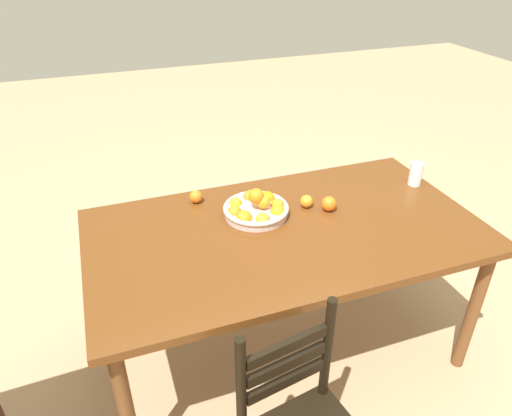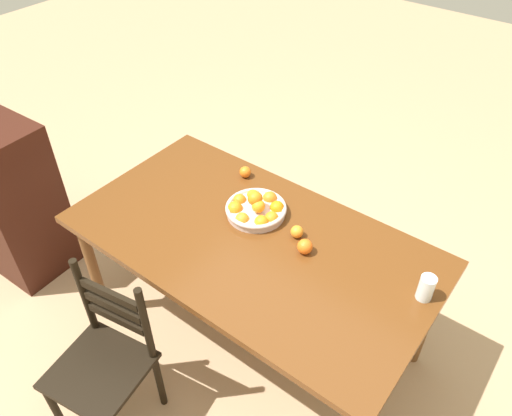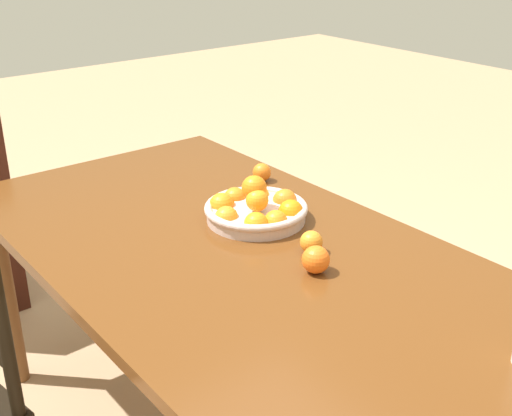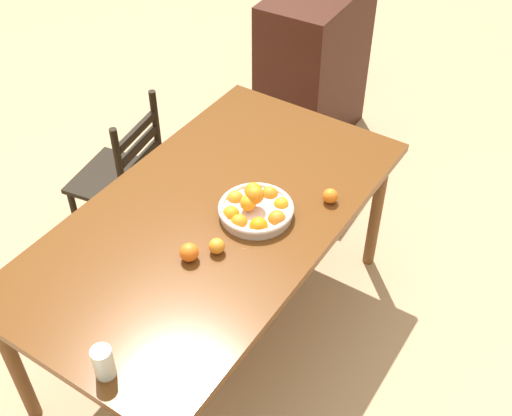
# 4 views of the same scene
# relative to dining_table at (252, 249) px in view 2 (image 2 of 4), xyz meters

# --- Properties ---
(ground_plane) EXTENTS (12.00, 12.00, 0.00)m
(ground_plane) POSITION_rel_dining_table_xyz_m (0.00, 0.00, -0.70)
(ground_plane) COLOR tan
(dining_table) EXTENTS (1.80, 0.99, 0.78)m
(dining_table) POSITION_rel_dining_table_xyz_m (0.00, 0.00, 0.00)
(dining_table) COLOR #5B3113
(dining_table) RESTS_ON ground
(chair_near_window) EXTENTS (0.47, 0.47, 0.90)m
(chair_near_window) POSITION_rel_dining_table_xyz_m (0.25, 0.78, -0.27)
(chair_near_window) COLOR black
(chair_near_window) RESTS_ON ground
(fruit_bowl) EXTENTS (0.32, 0.32, 0.15)m
(fruit_bowl) POSITION_rel_dining_table_xyz_m (0.09, -0.15, 0.11)
(fruit_bowl) COLOR beige
(fruit_bowl) RESTS_ON dining_table
(orange_loose_0) EXTENTS (0.07, 0.07, 0.07)m
(orange_loose_0) POSITION_rel_dining_table_xyz_m (-0.26, -0.08, 0.11)
(orange_loose_0) COLOR orange
(orange_loose_0) RESTS_ON dining_table
(orange_loose_1) EXTENTS (0.06, 0.06, 0.06)m
(orange_loose_1) POSITION_rel_dining_table_xyz_m (-0.17, -0.14, 0.10)
(orange_loose_1) COLOR orange
(orange_loose_1) RESTS_ON dining_table
(orange_loose_2) EXTENTS (0.06, 0.06, 0.06)m
(orange_loose_2) POSITION_rel_dining_table_xyz_m (0.33, -0.37, 0.10)
(orange_loose_2) COLOR orange
(orange_loose_2) RESTS_ON dining_table
(drinking_glass) EXTENTS (0.07, 0.07, 0.12)m
(drinking_glass) POSITION_rel_dining_table_xyz_m (-0.82, -0.16, 0.13)
(drinking_glass) COLOR silver
(drinking_glass) RESTS_ON dining_table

